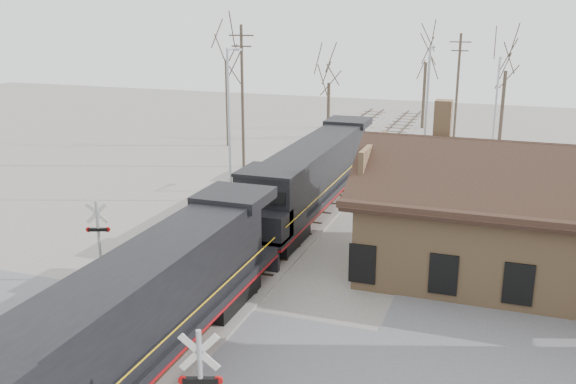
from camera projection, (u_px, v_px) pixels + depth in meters
name	position (u px, v px, depth m)	size (l,w,h in m)	color
ground	(161.00, 358.00, 23.08)	(140.00, 140.00, 0.00)	gray
road	(161.00, 358.00, 23.08)	(60.00, 9.00, 0.03)	#5B5B5F
track_main	(295.00, 227.00, 36.66)	(3.40, 90.00, 0.24)	gray
track_siding	(224.00, 219.00, 38.10)	(3.40, 90.00, 0.24)	gray
depot	(521.00, 228.00, 29.47)	(15.20, 9.31, 7.90)	#9F7A52
locomotive_lead	(119.00, 330.00, 20.29)	(2.97, 19.92, 4.42)	black
locomotive_trailing	(310.00, 177.00, 38.60)	(2.97, 19.92, 4.18)	black
crossbuck_far	(99.00, 244.00, 29.09)	(1.06, 0.46, 3.87)	#A5A8AD
streetlight_a	(230.00, 118.00, 40.46)	(0.25, 2.04, 9.79)	#A5A8AD
streetlight_b	(427.00, 113.00, 42.44)	(0.25, 2.04, 9.83)	#A5A8AD
streetlight_c	(496.00, 102.00, 52.63)	(0.25, 2.04, 8.36)	#A5A8AD
utility_pole_a	(242.00, 95.00, 49.35)	(2.00, 0.24, 10.96)	#382D23
utility_pole_b	(458.00, 84.00, 60.99)	(2.00, 0.24, 9.88)	#382D23
tree_a	(226.00, 48.00, 56.26)	(5.03, 5.03, 12.33)	#382D23
tree_b	(329.00, 74.00, 60.04)	(3.58, 3.58, 8.76)	#382D23
tree_c	(426.00, 51.00, 65.17)	(4.54, 4.54, 11.11)	#382D23
tree_d	(507.00, 58.00, 57.36)	(4.47, 4.47, 10.94)	#382D23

